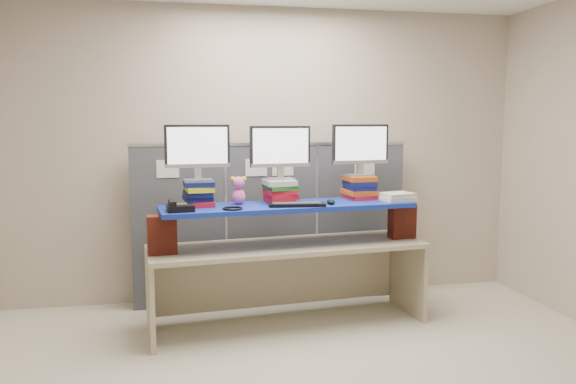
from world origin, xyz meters
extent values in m
cube|color=#BCAD9A|center=(0.00, 0.00, 1.40)|extent=(5.00, 4.00, 2.80)
cube|color=#3E4149|center=(-0.87, 1.78, 0.75)|extent=(0.85, 0.05, 1.50)
cube|color=#3E4149|center=(0.00, 1.78, 0.75)|extent=(0.85, 0.05, 1.50)
cube|color=#3E4149|center=(0.87, 1.78, 0.75)|extent=(0.85, 0.05, 1.50)
cube|color=silver|center=(0.00, 1.78, 1.51)|extent=(2.60, 0.06, 0.03)
cube|color=white|center=(-0.95, 1.75, 1.30)|extent=(0.20, 0.00, 0.16)
cube|color=white|center=(-0.15, 1.75, 1.30)|extent=(0.20, 0.00, 0.16)
cube|color=white|center=(0.10, 1.75, 1.30)|extent=(0.20, 0.00, 0.16)
cube|color=white|center=(0.90, 1.75, 1.30)|extent=(0.20, 0.00, 0.16)
cube|color=tan|center=(0.03, 1.14, 0.68)|extent=(2.37, 0.91, 0.04)
cube|color=tan|center=(-1.10, 1.02, 0.33)|extent=(0.10, 0.63, 0.66)
cube|color=tan|center=(1.16, 1.26, 0.33)|extent=(0.10, 0.63, 0.66)
cube|color=maroon|center=(-0.99, 0.98, 0.85)|extent=(0.23, 0.14, 0.30)
cube|color=maroon|center=(1.07, 1.20, 0.85)|extent=(0.23, 0.14, 0.30)
cube|color=#110B8A|center=(0.03, 1.14, 1.02)|extent=(2.14, 0.74, 0.04)
cube|color=#AF1428|center=(-0.69, 1.18, 1.06)|extent=(0.24, 0.31, 0.04)
cube|color=#101749|center=(-0.71, 1.19, 1.11)|extent=(0.25, 0.30, 0.04)
cube|color=#101749|center=(-0.71, 1.18, 1.14)|extent=(0.24, 0.29, 0.04)
cube|color=yellow|center=(-0.69, 1.17, 1.18)|extent=(0.24, 0.31, 0.04)
cube|color=#101749|center=(-0.70, 1.17, 1.23)|extent=(0.25, 0.29, 0.04)
cube|color=#AF1428|center=(-0.02, 1.25, 1.06)|extent=(0.24, 0.29, 0.03)
cube|color=#AF1428|center=(0.00, 1.26, 1.10)|extent=(0.27, 0.32, 0.04)
cube|color=#AF1428|center=(-0.01, 1.26, 1.14)|extent=(0.26, 0.30, 0.04)
cube|color=#1D6E26|center=(-0.01, 1.25, 1.17)|extent=(0.29, 0.31, 0.04)
cube|color=beige|center=(-0.02, 1.25, 1.21)|extent=(0.27, 0.30, 0.04)
cube|color=#AF1428|center=(0.72, 1.33, 1.06)|extent=(0.27, 0.31, 0.04)
cube|color=#BD4A11|center=(0.71, 1.34, 1.10)|extent=(0.28, 0.32, 0.04)
cube|color=#101749|center=(0.71, 1.33, 1.14)|extent=(0.23, 0.27, 0.04)
cube|color=#101749|center=(0.72, 1.34, 1.18)|extent=(0.24, 0.29, 0.04)
cube|color=#BD4A11|center=(0.71, 1.33, 1.22)|extent=(0.26, 0.29, 0.04)
cube|color=#A1A1A6|center=(-0.70, 1.18, 1.25)|extent=(0.24, 0.17, 0.02)
cube|color=#A1A1A6|center=(-0.70, 1.18, 1.31)|extent=(0.06, 0.05, 0.09)
cube|color=black|center=(-0.70, 1.18, 1.53)|extent=(0.52, 0.09, 0.34)
cube|color=white|center=(-0.70, 1.16, 1.53)|extent=(0.48, 0.05, 0.30)
cube|color=#A1A1A6|center=(-0.01, 1.25, 1.24)|extent=(0.24, 0.17, 0.02)
cube|color=#A1A1A6|center=(-0.01, 1.25, 1.30)|extent=(0.06, 0.05, 0.09)
cube|color=black|center=(-0.01, 1.25, 1.51)|extent=(0.52, 0.09, 0.34)
cube|color=white|center=(-0.01, 1.23, 1.51)|extent=(0.48, 0.05, 0.30)
cube|color=#A1A1A6|center=(0.71, 1.33, 1.25)|extent=(0.24, 0.17, 0.02)
cube|color=#A1A1A6|center=(0.71, 1.33, 1.31)|extent=(0.06, 0.05, 0.09)
cube|color=black|center=(0.71, 1.33, 1.53)|extent=(0.52, 0.09, 0.34)
cube|color=white|center=(0.71, 1.31, 1.53)|extent=(0.48, 0.05, 0.30)
cube|color=black|center=(0.08, 1.00, 1.06)|extent=(0.47, 0.19, 0.03)
cube|color=#2E2D30|center=(0.08, 1.00, 1.07)|extent=(0.40, 0.13, 0.00)
ellipsoid|color=black|center=(0.38, 1.06, 1.06)|extent=(0.08, 0.13, 0.04)
cube|color=black|center=(-0.85, 0.92, 1.07)|extent=(0.22, 0.20, 0.05)
cube|color=#2E2D30|center=(-0.85, 0.92, 1.10)|extent=(0.11, 0.11, 0.01)
cube|color=black|center=(-0.91, 0.92, 1.11)|extent=(0.07, 0.18, 0.03)
torus|color=black|center=(-0.45, 0.93, 1.05)|extent=(0.22, 0.22, 0.02)
ellipsoid|color=pink|center=(-0.37, 1.21, 1.11)|extent=(0.11, 0.10, 0.13)
sphere|color=pink|center=(-0.37, 1.21, 1.22)|extent=(0.10, 0.10, 0.10)
sphere|color=yellow|center=(-0.42, 1.21, 1.25)|extent=(0.04, 0.04, 0.04)
sphere|color=yellow|center=(-0.32, 1.21, 1.25)|extent=(0.04, 0.04, 0.04)
cube|color=beige|center=(1.00, 1.17, 1.06)|extent=(0.33, 0.29, 0.03)
cube|color=beige|center=(1.00, 1.17, 1.09)|extent=(0.31, 0.27, 0.03)
camera|label=1|loc=(-0.84, -3.38, 1.72)|focal=35.00mm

